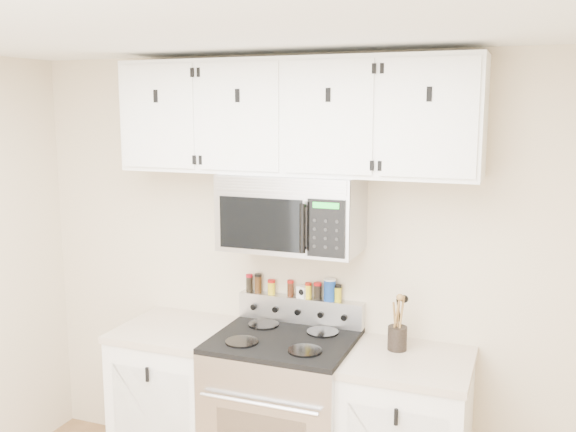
# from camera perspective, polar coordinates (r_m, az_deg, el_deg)

# --- Properties ---
(back_wall) EXTENTS (3.50, 0.01, 2.50)m
(back_wall) POSITION_cam_1_polar(r_m,az_deg,el_deg) (3.78, 1.32, -4.91)
(back_wall) COLOR beige
(back_wall) RESTS_ON floor
(ceiling) EXTENTS (3.50, 3.50, 0.01)m
(ceiling) POSITION_cam_1_polar(r_m,az_deg,el_deg) (2.12, -15.29, 17.34)
(ceiling) COLOR white
(ceiling) RESTS_ON back_wall
(range) EXTENTS (0.76, 0.65, 1.10)m
(range) POSITION_cam_1_polar(r_m,az_deg,el_deg) (3.77, -0.41, -17.36)
(range) COLOR #B7B7BA
(range) RESTS_ON floor
(base_cabinet_left) EXTENTS (0.64, 0.62, 0.92)m
(base_cabinet_left) POSITION_cam_1_polar(r_m,az_deg,el_deg) (4.08, -9.72, -15.74)
(base_cabinet_left) COLOR white
(base_cabinet_left) RESTS_ON floor
(microwave) EXTENTS (0.76, 0.44, 0.42)m
(microwave) POSITION_cam_1_polar(r_m,az_deg,el_deg) (3.53, 0.32, 0.34)
(microwave) COLOR #9E9EA3
(microwave) RESTS_ON back_wall
(upper_cabinets) EXTENTS (2.00, 0.35, 0.62)m
(upper_cabinets) POSITION_cam_1_polar(r_m,az_deg,el_deg) (3.51, 0.47, 8.82)
(upper_cabinets) COLOR white
(upper_cabinets) RESTS_ON back_wall
(utensil_crock) EXTENTS (0.10, 0.10, 0.30)m
(utensil_crock) POSITION_cam_1_polar(r_m,az_deg,el_deg) (3.53, 9.69, -10.49)
(utensil_crock) COLOR black
(utensil_crock) RESTS_ON base_cabinet_right
(kitchen_timer) EXTENTS (0.07, 0.07, 0.07)m
(kitchen_timer) POSITION_cam_1_polar(r_m,az_deg,el_deg) (3.78, 1.32, -6.76)
(kitchen_timer) COLOR white
(kitchen_timer) RESTS_ON range
(salt_canister) EXTENTS (0.07, 0.07, 0.13)m
(salt_canister) POSITION_cam_1_polar(r_m,az_deg,el_deg) (3.72, 3.73, -6.55)
(salt_canister) COLOR navy
(salt_canister) RESTS_ON range
(spice_jar_0) EXTENTS (0.04, 0.04, 0.11)m
(spice_jar_0) POSITION_cam_1_polar(r_m,az_deg,el_deg) (3.90, -3.46, -5.96)
(spice_jar_0) COLOR black
(spice_jar_0) RESTS_ON range
(spice_jar_1) EXTENTS (0.04, 0.04, 0.12)m
(spice_jar_1) POSITION_cam_1_polar(r_m,az_deg,el_deg) (3.87, -2.67, -5.98)
(spice_jar_1) COLOR #3E250F
(spice_jar_1) RESTS_ON range
(spice_jar_2) EXTENTS (0.05, 0.05, 0.09)m
(spice_jar_2) POSITION_cam_1_polar(r_m,az_deg,el_deg) (3.84, -1.48, -6.31)
(spice_jar_2) COLOR yellow
(spice_jar_2) RESTS_ON range
(spice_jar_3) EXTENTS (0.04, 0.04, 0.10)m
(spice_jar_3) POSITION_cam_1_polar(r_m,az_deg,el_deg) (3.80, 0.23, -6.42)
(spice_jar_3) COLOR #401E0F
(spice_jar_3) RESTS_ON range
(spice_jar_4) EXTENTS (0.04, 0.04, 0.09)m
(spice_jar_4) POSITION_cam_1_polar(r_m,az_deg,el_deg) (3.76, 1.81, -6.61)
(spice_jar_4) COLOR yellow
(spice_jar_4) RESTS_ON range
(spice_jar_5) EXTENTS (0.05, 0.05, 0.10)m
(spice_jar_5) POSITION_cam_1_polar(r_m,az_deg,el_deg) (3.74, 2.65, -6.65)
(spice_jar_5) COLOR black
(spice_jar_5) RESTS_ON range
(spice_jar_6) EXTENTS (0.04, 0.04, 0.10)m
(spice_jar_6) POSITION_cam_1_polar(r_m,az_deg,el_deg) (3.71, 4.46, -6.83)
(spice_jar_6) COLOR gold
(spice_jar_6) RESTS_ON range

